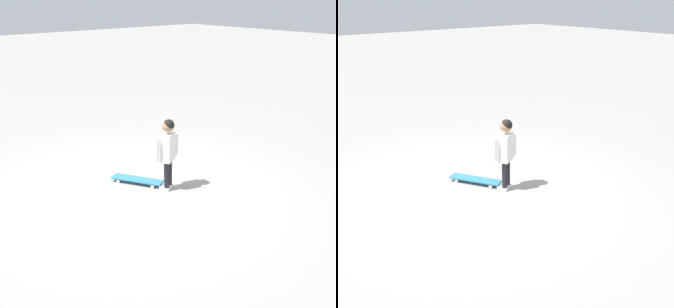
{
  "view_description": "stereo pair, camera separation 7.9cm",
  "coord_description": "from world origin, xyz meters",
  "views": [
    {
      "loc": [
        3.12,
        4.31,
        2.66
      ],
      "look_at": [
        -0.33,
        0.27,
        0.55
      ],
      "focal_mm": 43.2,
      "sensor_mm": 36.0,
      "label": 1
    },
    {
      "loc": [
        3.06,
        4.37,
        2.66
      ],
      "look_at": [
        -0.33,
        0.27,
        0.55
      ],
      "focal_mm": 43.2,
      "sensor_mm": 36.0,
      "label": 2
    }
  ],
  "objects": [
    {
      "name": "child_person",
      "position": [
        -0.33,
        0.27,
        0.66
      ],
      "size": [
        0.41,
        0.25,
        1.06
      ],
      "color": "black",
      "rests_on": "ground"
    },
    {
      "name": "skateboard",
      "position": [
        -0.1,
        -0.17,
        0.06
      ],
      "size": [
        0.56,
        0.78,
        0.07
      ],
      "color": "teal",
      "rests_on": "ground"
    },
    {
      "name": "ground_plane",
      "position": [
        0.0,
        0.0,
        0.0
      ],
      "size": [
        50.0,
        50.0,
        0.0
      ],
      "primitive_type": "plane",
      "color": "gray"
    }
  ]
}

